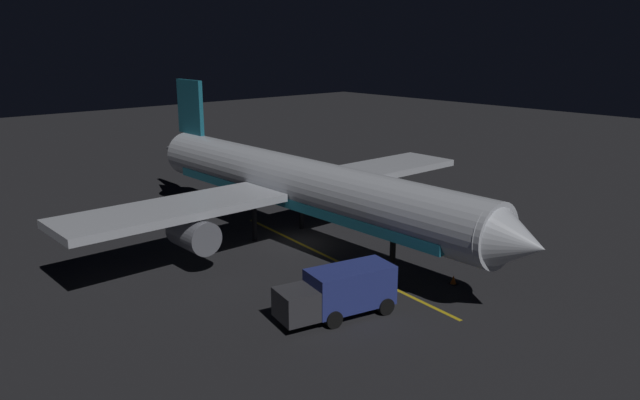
% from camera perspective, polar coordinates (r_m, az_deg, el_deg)
% --- Properties ---
extents(ground_plane, '(180.00, 180.00, 0.20)m').
position_cam_1_polar(ground_plane, '(43.26, -1.76, -4.11)').
color(ground_plane, '#242427').
extents(apron_guide_stripe, '(2.62, 21.83, 0.01)m').
position_cam_1_polar(apron_guide_stripe, '(40.01, 1.25, -5.54)').
color(apron_guide_stripe, gold).
rests_on(apron_guide_stripe, ground_plane).
extents(airliner, '(32.27, 37.52, 10.59)m').
position_cam_1_polar(airliner, '(42.54, -2.31, 1.41)').
color(airliner, silver).
rests_on(airliner, ground_plane).
extents(baggage_truck, '(6.57, 3.39, 2.54)m').
position_cam_1_polar(baggage_truck, '(31.76, 1.92, -8.59)').
color(baggage_truck, navy).
rests_on(baggage_truck, ground_plane).
extents(catering_truck, '(5.20, 5.68, 2.40)m').
position_cam_1_polar(catering_truck, '(50.79, 4.79, 0.28)').
color(catering_truck, maroon).
rests_on(catering_truck, ground_plane).
extents(ground_crew_worker, '(0.40, 0.40, 1.74)m').
position_cam_1_polar(ground_crew_worker, '(34.35, 4.59, -7.53)').
color(ground_crew_worker, black).
rests_on(ground_crew_worker, ground_plane).
extents(traffic_cone_near_left, '(0.50, 0.50, 0.55)m').
position_cam_1_polar(traffic_cone_near_left, '(36.90, 12.30, -7.29)').
color(traffic_cone_near_left, '#EA590F').
rests_on(traffic_cone_near_left, ground_plane).
extents(traffic_cone_near_right, '(0.50, 0.50, 0.55)m').
position_cam_1_polar(traffic_cone_near_right, '(46.52, 7.17, -2.40)').
color(traffic_cone_near_right, '#EA590F').
rests_on(traffic_cone_near_right, ground_plane).
extents(traffic_cone_under_wing, '(0.50, 0.50, 0.55)m').
position_cam_1_polar(traffic_cone_under_wing, '(42.92, 16.33, -4.39)').
color(traffic_cone_under_wing, '#EA590F').
rests_on(traffic_cone_under_wing, ground_plane).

